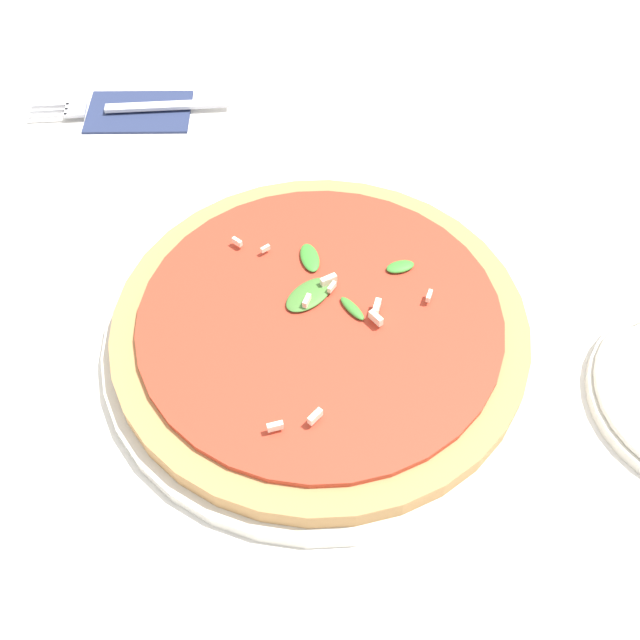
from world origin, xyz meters
name	(u,v)px	position (x,y,z in m)	size (l,w,h in m)	color
ground_plane	(274,342)	(0.00, 0.00, 0.00)	(6.00, 6.00, 0.00)	silver
pizza_arugula_main	(320,329)	(-0.04, 0.01, 0.02)	(0.36, 0.36, 0.05)	silver
napkin	(139,111)	(0.05, -0.35, 0.00)	(0.13, 0.11, 0.01)	navy
fork	(131,107)	(0.05, -0.36, 0.01)	(0.22, 0.07, 0.00)	silver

